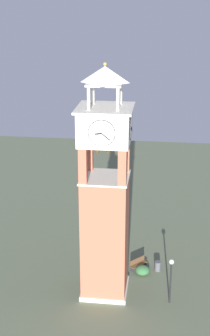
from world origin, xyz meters
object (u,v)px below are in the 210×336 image
(clock_tower, at_px, (105,205))
(trash_bin, at_px, (158,266))
(park_bench, at_px, (138,264))
(lamp_post, at_px, (171,273))

(clock_tower, bearing_deg, trash_bin, -139.24)
(park_bench, relative_size, trash_bin, 1.84)
(clock_tower, xyz_separation_m, lamp_post, (-4.92, 0.95, -4.61))
(clock_tower, xyz_separation_m, park_bench, (-2.33, -3.40, -6.65))
(lamp_post, bearing_deg, trash_bin, -77.18)
(clock_tower, height_order, park_bench, clock_tower)
(park_bench, bearing_deg, clock_tower, 55.52)
(park_bench, relative_size, lamp_post, 0.41)
(park_bench, distance_m, trash_bin, 1.60)
(park_bench, height_order, trash_bin, park_bench)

